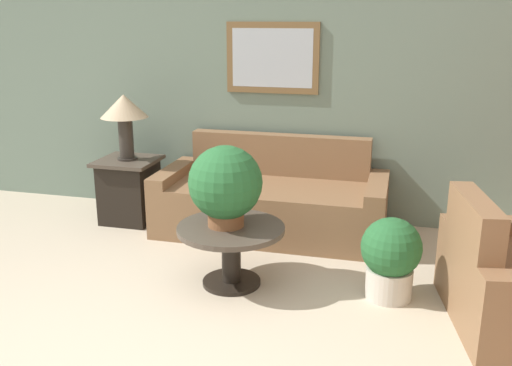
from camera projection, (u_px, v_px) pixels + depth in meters
name	position (u px, v px, depth m)	size (l,w,h in m)	color
wall_back	(257.00, 89.00, 5.70)	(7.86, 0.09, 2.60)	slate
couch_main	(272.00, 202.00, 5.45)	(2.14, 0.94, 0.88)	brown
coffee_table	(231.00, 242.00, 4.35)	(0.82, 0.82, 0.48)	black
side_table	(129.00, 189.00, 5.73)	(0.57, 0.57, 0.64)	black
table_lamp	(124.00, 111.00, 5.51)	(0.46, 0.46, 0.64)	#2D2823
potted_plant_on_table	(225.00, 184.00, 4.24)	(0.56, 0.56, 0.62)	brown
potted_plant_floor	(391.00, 256.00, 4.14)	(0.44, 0.44, 0.62)	beige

